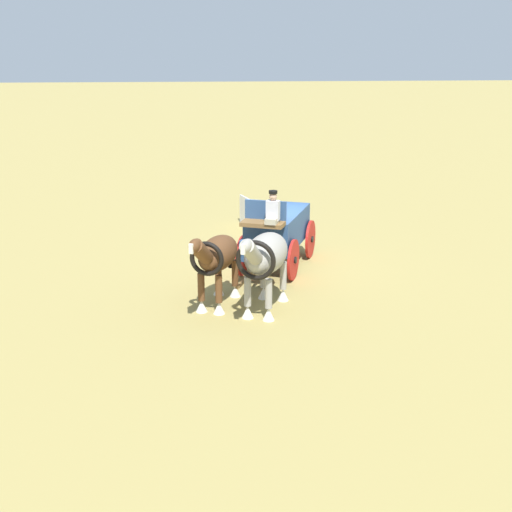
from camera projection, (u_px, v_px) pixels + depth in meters
ground_plane at (278, 266)px, 21.79m from camera, size 220.00×220.00×0.00m
show_wagon at (277, 231)px, 21.31m from camera, size 5.76×2.97×2.74m
draft_horse_near at (265, 257)px, 17.71m from camera, size 3.05×1.70×2.34m
draft_horse_off at (216, 257)px, 18.07m from camera, size 2.85×1.57×2.22m
sponsor_banner at (256, 218)px, 25.50m from camera, size 3.07×1.02×1.10m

